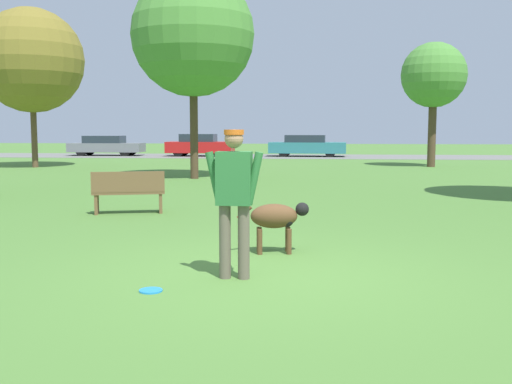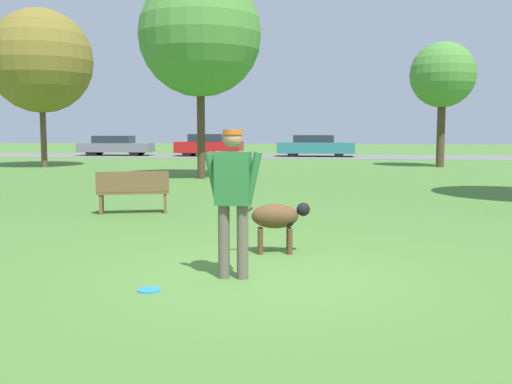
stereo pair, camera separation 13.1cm
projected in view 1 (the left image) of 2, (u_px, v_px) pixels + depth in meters
ground_plane at (263, 275)px, 6.83m from camera, size 120.00×120.00×0.00m
far_road_strip at (307, 156)px, 35.90m from camera, size 120.00×6.00×0.01m
person at (234, 192)px, 6.59m from camera, size 0.65×0.23×1.66m
dog at (277, 218)px, 8.02m from camera, size 0.98×0.41×0.68m
frisbee at (151, 291)px, 6.16m from camera, size 0.24×0.24×0.02m
tree_far_left at (31, 61)px, 25.45m from camera, size 4.43×4.43×6.78m
tree_mid_center at (193, 35)px, 19.56m from camera, size 4.04×4.04×6.75m
tree_far_right at (434, 76)px, 25.84m from camera, size 2.81×2.81×5.39m
parked_car_grey at (106, 146)px, 37.05m from camera, size 4.56×1.84×1.23m
parked_car_red at (200, 145)px, 36.28m from camera, size 4.01×1.80×1.35m
parked_car_teal at (307, 146)px, 35.86m from camera, size 4.63×1.99×1.29m
park_bench at (129, 191)px, 11.73m from camera, size 1.46×0.77×0.84m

